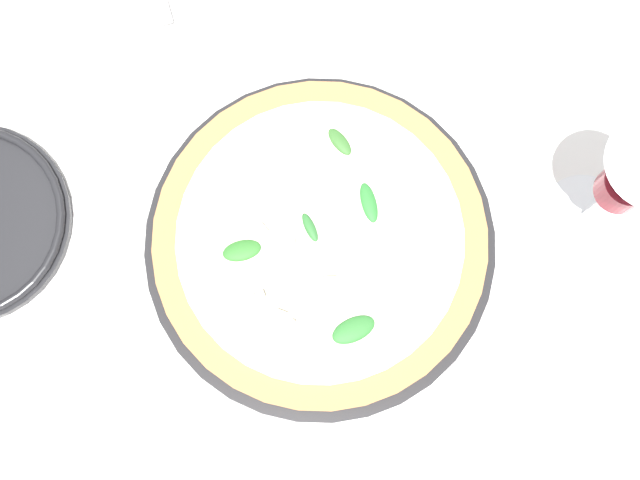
# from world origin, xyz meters

# --- Properties ---
(ground_plane) EXTENTS (6.00, 6.00, 0.00)m
(ground_plane) POSITION_xyz_m (0.00, 0.00, 0.00)
(ground_plane) COLOR white
(pizza_arugula_main) EXTENTS (0.32, 0.32, 0.05)m
(pizza_arugula_main) POSITION_xyz_m (0.04, 0.03, 0.02)
(pizza_arugula_main) COLOR black
(pizza_arugula_main) RESTS_ON ground_plane
(wine_glass) EXTENTS (0.08, 0.08, 0.18)m
(wine_glass) POSITION_xyz_m (0.05, -0.21, 0.13)
(wine_glass) COLOR white
(wine_glass) RESTS_ON ground_plane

